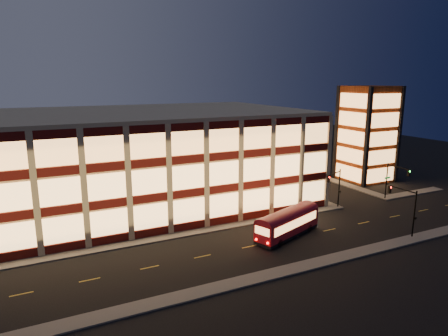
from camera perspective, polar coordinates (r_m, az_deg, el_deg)
ground at (r=51.15m, az=-3.70°, el=-9.51°), size 200.00×200.00×0.00m
sidewalk_office_south at (r=51.02m, az=-7.29°, el=-9.56°), size 54.00×2.00×0.15m
sidewalk_office_east at (r=75.82m, az=7.49°, el=-2.15°), size 2.00×30.00×0.15m
sidewalk_tower_south at (r=75.76m, az=25.19°, el=-3.28°), size 14.00×2.00×0.15m
sidewalk_tower_west at (r=82.29m, az=13.88°, el=-1.24°), size 2.00×30.00×0.15m
sidewalk_near at (r=40.52m, az=3.66°, el=-15.63°), size 100.00×2.00×0.15m
office_building at (r=63.74m, az=-12.08°, el=1.48°), size 50.45×30.45×14.50m
stair_tower at (r=81.09m, az=19.75°, el=4.60°), size 8.60×8.60×18.00m
traffic_signal_far at (r=61.54m, az=15.63°, el=-2.10°), size 3.79×1.87×6.00m
traffic_signal_right at (r=68.90m, az=23.15°, el=-1.12°), size 1.20×4.37×6.00m
traffic_signal_near at (r=55.00m, az=24.46°, el=-4.50°), size 0.32×4.45×6.00m
trolley_bus at (r=50.58m, az=9.07°, el=-7.57°), size 10.51×6.03×3.48m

